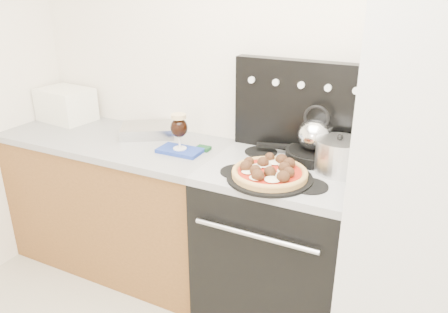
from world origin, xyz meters
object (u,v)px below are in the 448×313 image
Objects in this scene: fridge at (434,193)px; pizza at (270,171)px; tea_kettle at (315,132)px; stock_pot at (338,157)px; stove_body at (278,248)px; oven_mitt at (180,151)px; base_cabinet at (121,204)px; toaster_oven at (66,105)px; skillet at (313,155)px; pizza_pan at (269,177)px; beer_glass at (179,131)px.

fridge reaches higher than pizza.
stock_pot is at bearing -27.26° from tea_kettle.
stove_body is 4.31× the size of tea_kettle.
oven_mitt is (-1.31, 0.02, -0.04)m from fridge.
stock_pot is at bearing 1.89° from base_cabinet.
toaster_oven is 1.71× the size of tea_kettle.
toaster_oven is (-2.33, 0.19, 0.06)m from fridge.
stove_body is 0.55m from skillet.
oven_mitt is 1.12× the size of stock_pot.
oven_mitt is at bearing 179.27° from fridge.
pizza_pan reaches higher than stove_body.
toaster_oven reaches higher than stove_body.
pizza is at bearing -95.04° from stove_body.
stock_pot is (0.15, -0.11, -0.07)m from tea_kettle.
base_cabinet is 4.01× the size of pizza.
pizza reaches higher than oven_mitt.
stove_body is at bearing 84.96° from pizza.
pizza_pan is (0.59, -0.14, 0.02)m from oven_mitt.
stove_body is 2.43× the size of pizza.
pizza is (1.62, -0.32, -0.05)m from toaster_oven.
oven_mitt is 0.74m from skillet.
toaster_oven is at bearing 170.40° from beer_glass.
base_cabinet is 0.76× the size of fridge.
toaster_oven reaches higher than skillet.
toaster_oven reaches higher than stock_pot.
pizza_pan is at bearing -13.59° from beer_glass.
stove_body is 0.46× the size of fridge.
oven_mitt is at bearing -174.82° from stock_pot.
tea_kettle is (1.74, 0.01, 0.06)m from toaster_oven.
beer_glass reaches higher than stove_body.
pizza is 0.37m from tea_kettle.
fridge reaches higher than pizza_pan.
tea_kettle reaches higher than pizza.
stock_pot is (0.27, 0.22, 0.04)m from pizza.
tea_kettle reaches higher than stock_pot.
pizza_pan is 0.35m from skillet.
pizza_pan reaches higher than base_cabinet.
pizza_pan is at bearing -140.50° from stock_pot.
skillet reaches higher than oven_mitt.
pizza_pan is at bearing -9.22° from base_cabinet.
oven_mitt is 0.11m from beer_glass.
fridge reaches higher than stock_pot.
pizza is at bearing 0.00° from pizza_pan.
oven_mitt is 1.21× the size of tea_kettle.
tea_kettle is at bearing 180.00° from skillet.
skillet is at bearing 161.13° from fridge.
tea_kettle reaches higher than pizza_pan.
stock_pot is (0.15, -0.11, 0.05)m from skillet.
oven_mitt reaches higher than base_cabinet.
tea_kettle is at bearing 144.20° from stock_pot.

